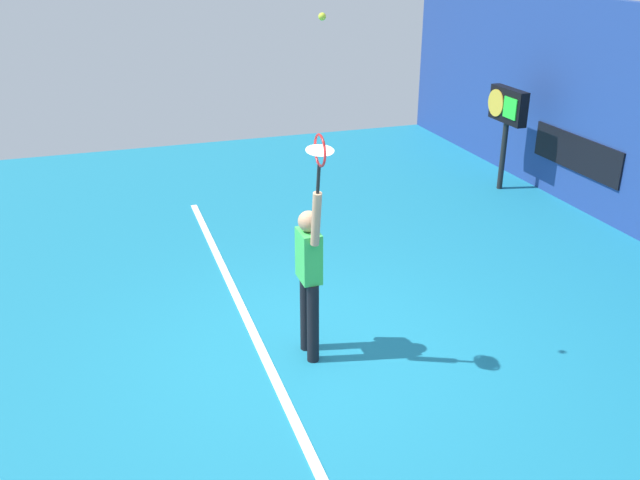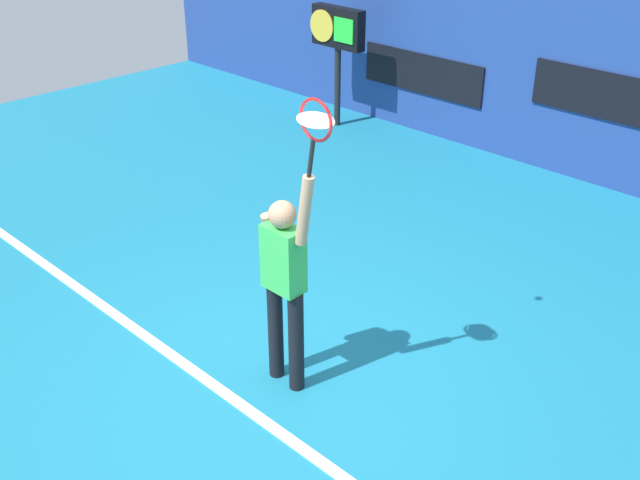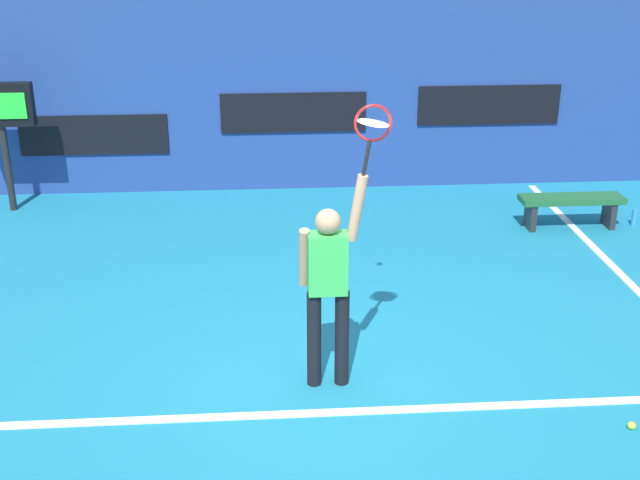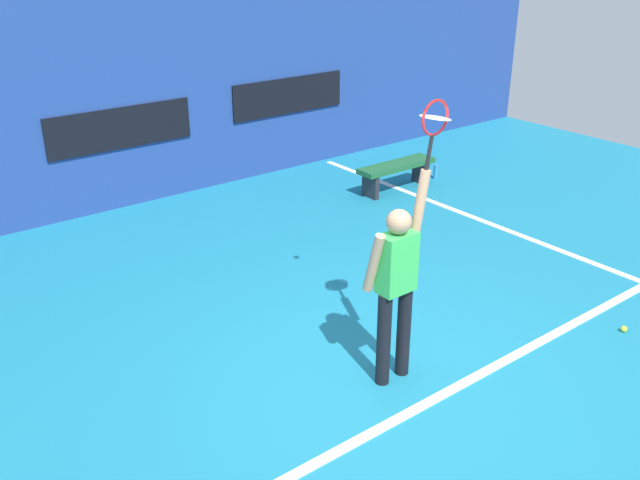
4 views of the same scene
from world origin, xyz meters
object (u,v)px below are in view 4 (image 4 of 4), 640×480
object	(u,v)px
court_bench	(397,170)
water_bottle	(435,172)
spare_ball	(624,329)
tennis_player	(396,281)
tennis_racket	(435,122)

from	to	relation	value
court_bench	water_bottle	distance (m)	0.94
spare_ball	water_bottle	bearing A→B (deg)	66.03
tennis_player	spare_ball	bearing A→B (deg)	-20.10
tennis_player	water_bottle	xyz separation A→B (m)	(4.53, 3.74, -0.89)
tennis_racket	tennis_player	bearing A→B (deg)	179.31
tennis_racket	water_bottle	xyz separation A→B (m)	(4.18, 3.74, -2.27)
tennis_racket	water_bottle	distance (m)	6.05
tennis_racket	court_bench	bearing A→B (deg)	48.88
tennis_racket	spare_ball	world-z (taller)	tennis_racket
court_bench	tennis_player	bearing A→B (deg)	-134.09
tennis_racket	court_bench	xyz separation A→B (m)	(3.27, 3.74, -2.05)
water_bottle	spare_ball	xyz separation A→B (m)	(-2.06, -4.64, -0.09)
tennis_racket	court_bench	world-z (taller)	tennis_racket
water_bottle	tennis_player	bearing A→B (deg)	-140.50
tennis_player	water_bottle	size ratio (longest dim) A/B	8.29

